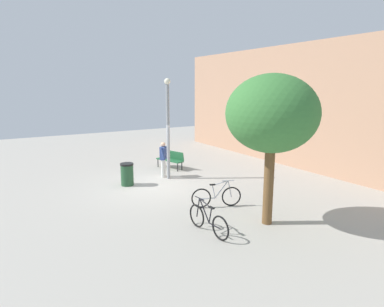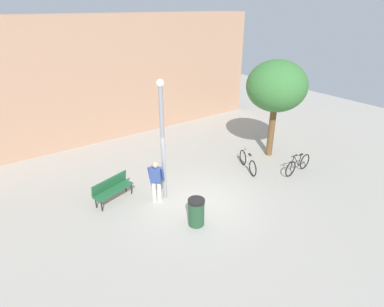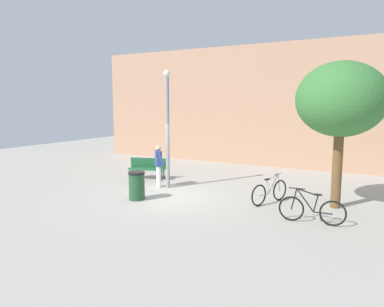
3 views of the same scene
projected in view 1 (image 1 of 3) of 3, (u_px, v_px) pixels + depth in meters
ground_plane at (152, 186)px, 14.13m from camera, size 36.00×36.00×0.00m
building_facade at (299, 106)px, 17.95m from camera, size 18.58×2.00×6.35m
lamppost at (168, 124)px, 14.85m from camera, size 0.28×0.28×4.57m
person_by_lamppost at (163, 157)px, 15.47m from camera, size 0.58×0.58×1.67m
park_bench at (171, 158)px, 17.20m from camera, size 1.67×0.94×0.92m
plaza_tree at (272, 114)px, 9.66m from camera, size 2.73×2.73×4.59m
bicycle_silver at (217, 196)px, 11.67m from camera, size 0.70×1.71×0.97m
bicycle_black at (208, 221)px, 9.57m from camera, size 1.81×0.20×0.97m
trash_bin at (127, 174)px, 14.23m from camera, size 0.57×0.57×0.98m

